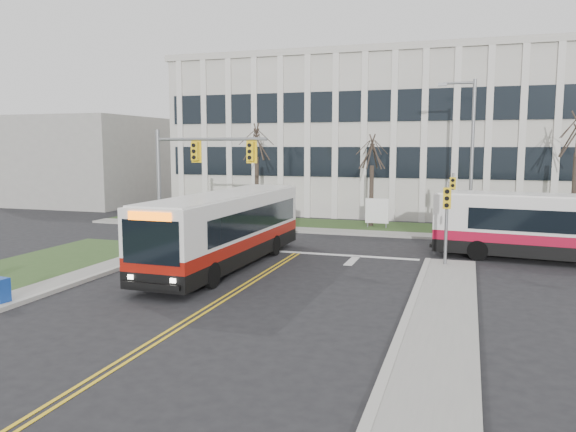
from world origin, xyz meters
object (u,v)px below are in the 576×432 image
Objects in this scene: streetlight at (469,149)px; newspaper_box_blue at (0,292)px; bus_main at (226,231)px; bus_cross at (564,230)px; directory_sign at (377,211)px.

streetlight is 25.48m from newspaper_box_blue.
bus_cross is at bearing 21.91° from bus_main.
directory_sign is at bearing 166.77° from streetlight.
bus_cross is at bearing 41.78° from newspaper_box_blue.
bus_main is at bearing -109.35° from directory_sign.
bus_main reaches higher than bus_cross.
newspaper_box_blue is at bearing -48.14° from bus_cross.
directory_sign is (-5.53, 1.30, -4.02)m from streetlight.
bus_main is at bearing -62.91° from bus_cross.
bus_cross reaches higher than directory_sign.
directory_sign is 0.17× the size of bus_main.
bus_cross is at bearing -38.41° from directory_sign.
streetlight is at bearing 50.80° from bus_main.
streetlight reaches higher than bus_main.
bus_main is at bearing -130.35° from streetlight.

